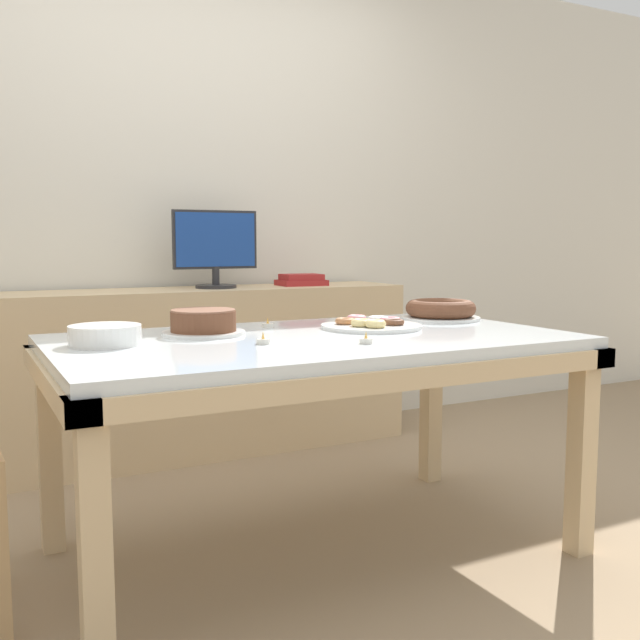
{
  "coord_description": "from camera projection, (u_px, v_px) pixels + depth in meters",
  "views": [
    {
      "loc": [
        -1.04,
        -2.04,
        1.03
      ],
      "look_at": [
        -0.02,
        -0.07,
        0.79
      ],
      "focal_mm": 40.0,
      "sensor_mm": 36.0,
      "label": 1
    }
  ],
  "objects": [
    {
      "name": "book_stack",
      "position": [
        301.0,
        280.0,
        3.7
      ],
      "size": [
        0.24,
        0.19,
        0.06
      ],
      "color": "maroon",
      "rests_on": "sideboard"
    },
    {
      "name": "cake_golden_bundt",
      "position": [
        441.0,
        310.0,
        2.79
      ],
      "size": [
        0.31,
        0.31,
        0.08
      ],
      "color": "white",
      "rests_on": "dining_table"
    },
    {
      "name": "tealight_near_cakes",
      "position": [
        366.0,
        340.0,
        2.13
      ],
      "size": [
        0.04,
        0.04,
        0.04
      ],
      "color": "silver",
      "rests_on": "dining_table"
    },
    {
      "name": "sideboard",
      "position": [
        195.0,
        371.0,
        3.48
      ],
      "size": [
        2.13,
        0.44,
        0.81
      ],
      "color": "#D1B284",
      "rests_on": "ground"
    },
    {
      "name": "wall_back",
      "position": [
        174.0,
        189.0,
        3.65
      ],
      "size": [
        8.0,
        0.1,
        2.6
      ],
      "primitive_type": "cube",
      "color": "silver",
      "rests_on": "ground"
    },
    {
      "name": "plate_stack",
      "position": [
        105.0,
        335.0,
        2.1
      ],
      "size": [
        0.21,
        0.21,
        0.06
      ],
      "color": "white",
      "rests_on": "dining_table"
    },
    {
      "name": "cake_chocolate_round",
      "position": [
        203.0,
        323.0,
        2.34
      ],
      "size": [
        0.27,
        0.27,
        0.08
      ],
      "color": "white",
      "rests_on": "dining_table"
    },
    {
      "name": "ground_plane",
      "position": [
        314.0,
        551.0,
        2.39
      ],
      "size": [
        12.0,
        12.0,
        0.0
      ],
      "primitive_type": "plane",
      "color": "#997F60"
    },
    {
      "name": "tealight_near_front",
      "position": [
        268.0,
        325.0,
        2.53
      ],
      "size": [
        0.04,
        0.04,
        0.04
      ],
      "color": "silver",
      "rests_on": "dining_table"
    },
    {
      "name": "pastry_platter",
      "position": [
        371.0,
        325.0,
        2.51
      ],
      "size": [
        0.36,
        0.36,
        0.04
      ],
      "color": "white",
      "rests_on": "dining_table"
    },
    {
      "name": "tealight_left_edge",
      "position": [
        263.0,
        341.0,
        2.12
      ],
      "size": [
        0.04,
        0.04,
        0.04
      ],
      "color": "silver",
      "rests_on": "dining_table"
    },
    {
      "name": "computer_monitor",
      "position": [
        215.0,
        249.0,
        3.47
      ],
      "size": [
        0.42,
        0.2,
        0.38
      ],
      "color": "#262628",
      "rests_on": "sideboard"
    },
    {
      "name": "dining_table",
      "position": [
        314.0,
        361.0,
        2.32
      ],
      "size": [
        1.68,
        0.96,
        0.73
      ],
      "color": "silver",
      "rests_on": "ground"
    }
  ]
}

